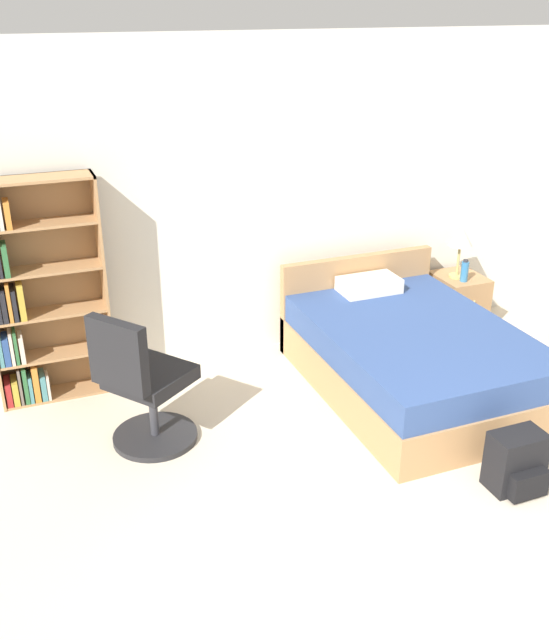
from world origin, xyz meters
TOP-DOWN VIEW (x-y plane):
  - ground_plane at (0.00, 0.00)m, footprint 14.00×14.00m
  - wall_back at (0.00, 3.23)m, footprint 9.00×0.06m
  - bookshelf at (-1.95, 3.03)m, footprint 0.85×0.26m
  - bed at (0.74, 2.13)m, footprint 1.42×2.02m
  - office_chair at (-1.36, 2.08)m, footprint 0.72×0.70m
  - nightstand at (1.73, 2.92)m, footprint 0.40×0.48m
  - table_lamp at (1.68, 2.91)m, footprint 0.21×0.21m
  - water_bottle at (1.68, 2.80)m, footprint 0.07×0.07m
  - backpack_black at (0.69, 0.77)m, footprint 0.34×0.29m

SIDE VIEW (x-z plane):
  - ground_plane at x=0.00m, z-range 0.00..0.00m
  - backpack_black at x=0.69m, z-range -0.01..0.37m
  - nightstand at x=1.73m, z-range 0.00..0.52m
  - bed at x=0.74m, z-range -0.12..0.68m
  - office_chair at x=-1.36m, z-range -0.05..0.96m
  - water_bottle at x=1.68m, z-range 0.51..0.71m
  - bookshelf at x=-1.95m, z-range -0.03..1.67m
  - table_lamp at x=1.68m, z-range 0.64..1.11m
  - wall_back at x=0.00m, z-range 0.00..2.60m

